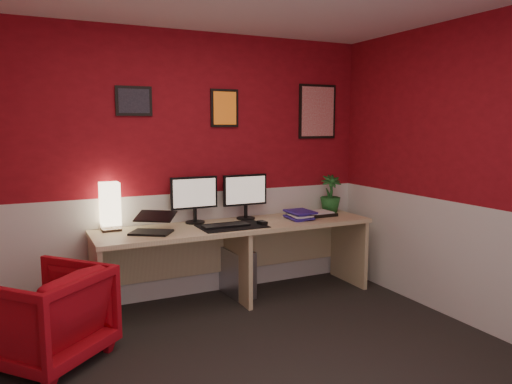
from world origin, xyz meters
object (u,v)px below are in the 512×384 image
shoji_lamp (110,208)px  monitor_right (246,190)px  potted_plant (330,194)px  pc_tower (236,271)px  laptop (151,221)px  desk (238,262)px  monitor_left (195,192)px  zen_tray (317,214)px  armchair (46,316)px

shoji_lamp → monitor_right: 1.28m
potted_plant → monitor_right: bearing=178.8°
potted_plant → pc_tower: bearing=-179.5°
laptop → monitor_right: 1.03m
laptop → desk: bearing=36.9°
shoji_lamp → potted_plant: size_ratio=1.03×
laptop → pc_tower: laptop is taller
monitor_left → pc_tower: size_ratio=1.29×
shoji_lamp → potted_plant: shoji_lamp is taller
desk → pc_tower: 0.22m
monitor_left → potted_plant: size_ratio=1.50×
zen_tray → monitor_right: bearing=167.6°
laptop → monitor_right: size_ratio=0.57×
desk → shoji_lamp: (-1.10, 0.23, 0.56)m
armchair → desk: bearing=155.8°
armchair → monitor_left: bearing=167.6°
monitor_left → armchair: size_ratio=0.79×
laptop → armchair: size_ratio=0.45×
monitor_left → pc_tower: 0.89m
shoji_lamp → pc_tower: 1.36m
potted_plant → armchair: bearing=-165.9°
monitor_left → monitor_right: size_ratio=1.00×
monitor_left → armchair: 1.69m
laptop → shoji_lamp: bearing=169.9°
desk → shoji_lamp: 1.26m
shoji_lamp → zen_tray: size_ratio=1.14×
laptop → monitor_left: size_ratio=0.57×
zen_tray → desk: bearing=-177.5°
zen_tray → pc_tower: bearing=171.4°
shoji_lamp → pc_tower: size_ratio=0.89×
monitor_left → zen_tray: 1.27m
desk → shoji_lamp: shoji_lamp is taller
zen_tray → pc_tower: size_ratio=0.78×
monitor_right → armchair: size_ratio=0.79×
laptop → monitor_left: (0.48, 0.26, 0.18)m
pc_tower → armchair: size_ratio=0.61×
potted_plant → armchair: (-2.83, -0.71, -0.59)m
monitor_left → potted_plant: bearing=-1.8°
monitor_left → zen_tray: bearing=-8.5°
desk → zen_tray: size_ratio=7.43×
shoji_lamp → armchair: (-0.58, -0.77, -0.60)m
monitor_right → armchair: 2.11m
desk → laptop: 0.94m
desk → laptop: (-0.81, -0.04, 0.47)m
desk → monitor_right: monitor_right is taller
desk → zen_tray: zen_tray is taller
monitor_left → zen_tray: (1.23, -0.18, -0.28)m
monitor_right → potted_plant: bearing=-1.2°
monitor_left → monitor_right: same height
shoji_lamp → laptop: bearing=-44.1°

